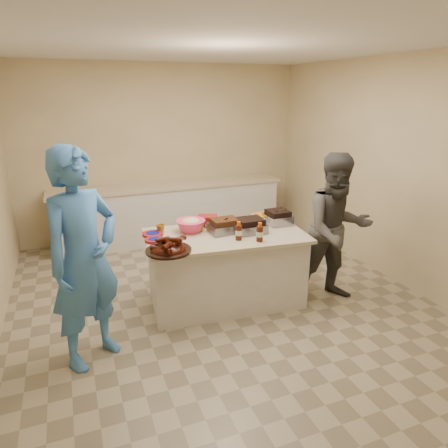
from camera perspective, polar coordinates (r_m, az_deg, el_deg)
name	(u,v)px	position (r m, az deg, el deg)	size (l,w,h in m)	color
room	(219,300)	(4.66, -0.65, -10.87)	(4.50, 5.00, 2.70)	#D1BA88
back_counter	(170,212)	(6.43, -7.69, 1.76)	(3.60, 0.64, 0.90)	silver
island	(226,301)	(4.65, 0.23, -10.92)	(1.72, 0.90, 0.81)	silver
rib_platter	(169,251)	(3.89, -7.92, -3.90)	(0.44, 0.44, 0.18)	#420F04
pulled_pork_tray	(225,232)	(4.37, 0.09, -1.20)	(0.33, 0.25, 0.10)	#47230F
brisket_tray	(250,232)	(4.38, 3.72, -1.16)	(0.32, 0.27, 0.10)	black
roasting_pan	(277,224)	(4.69, 7.64, 0.05)	(0.28, 0.28, 0.11)	gray
coleslaw_bowl	(191,232)	(4.40, -4.75, -1.08)	(0.32, 0.32, 0.22)	#EB3861
sausage_plate	(231,223)	(4.68, 1.02, 0.17)	(0.33, 0.33, 0.06)	silver
mac_cheese_dish	(268,220)	(4.81, 6.27, 0.55)	(0.32, 0.24, 0.09)	orange
bbq_bottle_a	(239,240)	(4.15, 2.09, -2.26)	(0.07, 0.07, 0.20)	#41160A
bbq_bottle_b	(259,241)	(4.13, 5.09, -2.47)	(0.07, 0.07, 0.20)	#41160A
mustard_bottle	(202,231)	(4.41, -3.21, -1.01)	(0.04, 0.04, 0.12)	gold
sauce_bowl	(211,227)	(4.52, -1.88, -0.50)	(0.14, 0.04, 0.14)	silver
plate_stack_large	(153,235)	(4.35, -10.13, -1.59)	(0.22, 0.22, 0.03)	maroon
plate_stack_small	(155,241)	(4.17, -9.87, -2.43)	(0.20, 0.20, 0.03)	maroon
plastic_cup	(161,232)	(4.42, -9.03, -1.19)	(0.10, 0.09, 0.10)	#976318
basket_stack	(208,225)	(4.61, -2.34, -0.13)	(0.22, 0.17, 0.11)	maroon
guest_blue	(96,356)	(3.98, -17.82, -17.53)	(0.69, 1.90, 0.46)	#3F7AC1
guest_gray	(330,297)	(4.88, 14.92, -10.09)	(0.82, 1.68, 0.64)	#4B4843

